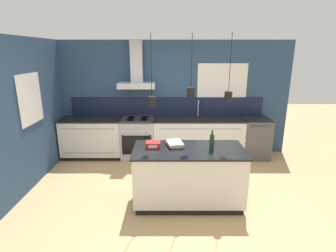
{
  "coord_description": "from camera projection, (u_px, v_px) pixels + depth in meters",
  "views": [
    {
      "loc": [
        0.02,
        -3.97,
        2.35
      ],
      "look_at": [
        0.04,
        0.59,
        1.05
      ],
      "focal_mm": 28.0,
      "sensor_mm": 36.0,
      "label": 1
    }
  ],
  "objects": [
    {
      "name": "ground_plane",
      "position": [
        166.0,
        195.0,
        4.46
      ],
      "size": [
        16.0,
        16.0,
        0.0
      ],
      "primitive_type": "plane",
      "color": "tan",
      "rests_on": "ground"
    },
    {
      "name": "wall_left",
      "position": [
        32.0,
        111.0,
        4.77
      ],
      "size": [
        0.08,
        3.8,
        2.6
      ],
      "color": "navy",
      "rests_on": "ground_plane"
    },
    {
      "name": "kitchen_island",
      "position": [
        187.0,
        176.0,
        4.14
      ],
      "size": [
        1.72,
        0.85,
        0.91
      ],
      "color": "black",
      "rests_on": "ground_plane"
    },
    {
      "name": "oven_range",
      "position": [
        137.0,
        138.0,
        5.96
      ],
      "size": [
        0.74,
        0.66,
        0.91
      ],
      "color": "#B5B5BA",
      "rests_on": "ground_plane"
    },
    {
      "name": "book_stack",
      "position": [
        174.0,
        144.0,
        4.12
      ],
      "size": [
        0.29,
        0.35,
        0.07
      ],
      "color": "silver",
      "rests_on": "kitchen_island"
    },
    {
      "name": "bottle_on_island",
      "position": [
        211.0,
        142.0,
        3.91
      ],
      "size": [
        0.07,
        0.07,
        0.32
      ],
      "color": "#193319",
      "rests_on": "kitchen_island"
    },
    {
      "name": "red_supply_box",
      "position": [
        152.0,
        145.0,
        4.07
      ],
      "size": [
        0.22,
        0.19,
        0.09
      ],
      "color": "red",
      "rests_on": "kitchen_island"
    },
    {
      "name": "dishwasher",
      "position": [
        254.0,
        138.0,
        5.97
      ],
      "size": [
        0.59,
        0.65,
        0.91
      ],
      "color": "#4C4C51",
      "rests_on": "ground_plane"
    },
    {
      "name": "wall_back",
      "position": [
        164.0,
        96.0,
        6.01
      ],
      "size": [
        5.6,
        2.34,
        2.6
      ],
      "color": "navy",
      "rests_on": "ground_plane"
    },
    {
      "name": "counter_run_sink",
      "position": [
        197.0,
        138.0,
        5.97
      ],
      "size": [
        2.01,
        0.64,
        1.29
      ],
      "color": "black",
      "rests_on": "ground_plane"
    },
    {
      "name": "counter_run_left",
      "position": [
        91.0,
        138.0,
        5.96
      ],
      "size": [
        1.35,
        0.64,
        0.91
      ],
      "color": "black",
      "rests_on": "ground_plane"
    }
  ]
}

